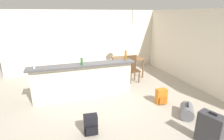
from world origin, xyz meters
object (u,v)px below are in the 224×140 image
at_px(bottle_clear, 34,65).
at_px(backpack_black, 91,125).
at_px(bottle_amber, 126,55).
at_px(suitcase_upright_charcoal, 210,129).
at_px(backpack_orange, 161,97).
at_px(dining_chair_near_partition, 132,68).
at_px(pendant_lamp, 132,26).
at_px(duffel_bag_grey, 187,111).
at_px(bottle_green, 82,61).
at_px(dining_table, 128,60).

bearing_deg(bottle_clear, backpack_black, -56.14).
height_order(bottle_amber, suitcase_upright_charcoal, bottle_amber).
distance_m(backpack_orange, backpack_black, 2.18).
xyz_separation_m(dining_chair_near_partition, backpack_black, (-2.04, -2.42, -0.31)).
distance_m(pendant_lamp, backpack_orange, 2.80).
bearing_deg(duffel_bag_grey, bottle_clear, 152.80).
bearing_deg(backpack_orange, bottle_amber, 119.80).
height_order(bottle_amber, dining_chair_near_partition, bottle_amber).
relative_size(dining_chair_near_partition, suitcase_upright_charcoal, 1.39).
height_order(bottle_green, bottle_amber, bottle_amber).
xyz_separation_m(dining_chair_near_partition, duffel_bag_grey, (0.26, -2.54, -0.36)).
relative_size(dining_table, dining_chair_near_partition, 1.18).
bearing_deg(suitcase_upright_charcoal, bottle_clear, 140.04).
bearing_deg(duffel_bag_grey, suitcase_upright_charcoal, -106.53).
bearing_deg(duffel_bag_grey, bottle_green, 142.29).
bearing_deg(backpack_orange, pendant_lamp, 87.77).
xyz_separation_m(bottle_clear, pendant_lamp, (3.26, 1.23, 0.79)).
bearing_deg(bottle_green, suitcase_upright_charcoal, -53.19).
xyz_separation_m(dining_table, backpack_orange, (0.00, -2.31, -0.44)).
bearing_deg(dining_table, backpack_black, -125.29).
bearing_deg(bottle_clear, bottle_green, -2.58).
bearing_deg(dining_chair_near_partition, backpack_orange, -88.38).
bearing_deg(backpack_orange, bottle_clear, 162.82).
distance_m(dining_chair_near_partition, backpack_orange, 1.82).
distance_m(bottle_green, dining_table, 2.45).
height_order(bottle_amber, backpack_black, bottle_amber).
bearing_deg(backpack_black, bottle_green, 85.60).
xyz_separation_m(dining_table, backpack_black, (-2.09, -2.95, -0.44)).
bearing_deg(backpack_orange, dining_table, 90.02).
relative_size(dining_table, backpack_orange, 2.62).
xyz_separation_m(bottle_amber, dining_chair_near_partition, (0.57, 0.71, -0.65)).
distance_m(suitcase_upright_charcoal, duffel_bag_grey, 0.93).
bearing_deg(suitcase_upright_charcoal, duffel_bag_grey, 73.47).
height_order(bottle_green, duffel_bag_grey, bottle_green).
xyz_separation_m(bottle_clear, backpack_orange, (3.17, -0.98, -0.93)).
height_order(bottle_amber, duffel_bag_grey, bottle_amber).
height_order(bottle_clear, bottle_green, bottle_clear).
xyz_separation_m(bottle_clear, backpack_black, (1.08, -1.61, -0.93)).
xyz_separation_m(bottle_amber, suitcase_upright_charcoal, (0.57, -2.72, -0.84)).
height_order(dining_chair_near_partition, suitcase_upright_charcoal, dining_chair_near_partition).
height_order(pendant_lamp, suitcase_upright_charcoal, pendant_lamp).
relative_size(bottle_clear, dining_chair_near_partition, 0.23).
relative_size(bottle_green, duffel_bag_grey, 0.36).
bearing_deg(bottle_amber, backpack_orange, -60.20).
distance_m(bottle_clear, bottle_amber, 2.55).
relative_size(bottle_amber, pendant_lamp, 0.41).
relative_size(dining_chair_near_partition, duffel_bag_grey, 1.65).
relative_size(bottle_amber, duffel_bag_grey, 0.50).
height_order(dining_table, pendant_lamp, pendant_lamp).
height_order(bottle_clear, pendant_lamp, pendant_lamp).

